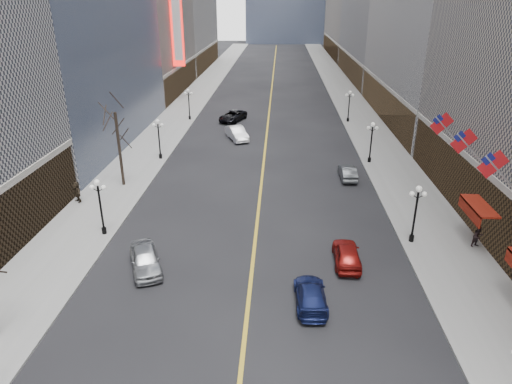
# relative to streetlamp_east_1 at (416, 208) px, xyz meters

# --- Properties ---
(sidewalk_east) EXTENTS (6.00, 230.00, 0.15)m
(sidewalk_east) POSITION_rel_streetlamp_east_1_xyz_m (2.20, 40.00, -2.83)
(sidewalk_east) COLOR gray
(sidewalk_east) RESTS_ON ground
(sidewalk_west) EXTENTS (6.00, 230.00, 0.15)m
(sidewalk_west) POSITION_rel_streetlamp_east_1_xyz_m (-25.80, 40.00, -2.83)
(sidewalk_west) COLOR gray
(sidewalk_west) RESTS_ON ground
(lane_line) EXTENTS (0.25, 200.00, 0.02)m
(lane_line) POSITION_rel_streetlamp_east_1_xyz_m (-11.80, 50.00, -2.89)
(lane_line) COLOR gold
(lane_line) RESTS_ON ground
(streetlamp_east_1) EXTENTS (1.26, 0.44, 4.52)m
(streetlamp_east_1) POSITION_rel_streetlamp_east_1_xyz_m (0.00, 0.00, 0.00)
(streetlamp_east_1) COLOR black
(streetlamp_east_1) RESTS_ON sidewalk_east
(streetlamp_east_2) EXTENTS (1.26, 0.44, 4.52)m
(streetlamp_east_2) POSITION_rel_streetlamp_east_1_xyz_m (0.00, 18.00, 0.00)
(streetlamp_east_2) COLOR black
(streetlamp_east_2) RESTS_ON sidewalk_east
(streetlamp_east_3) EXTENTS (1.26, 0.44, 4.52)m
(streetlamp_east_3) POSITION_rel_streetlamp_east_1_xyz_m (0.00, 36.00, 0.00)
(streetlamp_east_3) COLOR black
(streetlamp_east_3) RESTS_ON sidewalk_east
(streetlamp_west_1) EXTENTS (1.26, 0.44, 4.52)m
(streetlamp_west_1) POSITION_rel_streetlamp_east_1_xyz_m (-23.60, 0.00, 0.00)
(streetlamp_west_1) COLOR black
(streetlamp_west_1) RESTS_ON sidewalk_west
(streetlamp_west_2) EXTENTS (1.26, 0.44, 4.52)m
(streetlamp_west_2) POSITION_rel_streetlamp_east_1_xyz_m (-23.60, 18.00, 0.00)
(streetlamp_west_2) COLOR black
(streetlamp_west_2) RESTS_ON sidewalk_west
(streetlamp_west_3) EXTENTS (1.26, 0.44, 4.52)m
(streetlamp_west_3) POSITION_rel_streetlamp_east_1_xyz_m (-23.60, 36.00, 0.00)
(streetlamp_west_3) COLOR black
(streetlamp_west_3) RESTS_ON sidewalk_west
(flag_3) EXTENTS (2.87, 0.12, 2.87)m
(flag_3) POSITION_rel_streetlamp_east_1_xyz_m (3.51, -3.00, 4.39)
(flag_3) COLOR #B2B2B7
(flag_3) RESTS_ON ground
(flag_4) EXTENTS (2.87, 0.12, 2.87)m
(flag_4) POSITION_rel_streetlamp_east_1_xyz_m (3.51, 2.00, 4.39)
(flag_4) COLOR #B2B2B7
(flag_4) RESTS_ON ground
(flag_5) EXTENTS (2.87, 0.12, 2.87)m
(flag_5) POSITION_rel_streetlamp_east_1_xyz_m (3.51, 7.00, 4.39)
(flag_5) COLOR #B2B2B7
(flag_5) RESTS_ON ground
(awning_c) EXTENTS (1.40, 4.00, 0.93)m
(awning_c) POSITION_rel_streetlamp_east_1_xyz_m (4.30, -0.00, 0.18)
(awning_c) COLOR maroon
(awning_c) RESTS_ON ground
(theatre_marquee) EXTENTS (2.00, 0.55, 12.00)m
(theatre_marquee) POSITION_rel_streetlamp_east_1_xyz_m (-27.68, 50.00, 9.10)
(theatre_marquee) COLOR red
(theatre_marquee) RESTS_ON ground
(tree_west_far) EXTENTS (3.60, 3.60, 7.92)m
(tree_west_far) POSITION_rel_streetlamp_east_1_xyz_m (-25.30, 10.00, 3.34)
(tree_west_far) COLOR #2D231C
(tree_west_far) RESTS_ON sidewalk_west
(car_nb_near) EXTENTS (3.53, 5.09, 1.61)m
(car_nb_near) POSITION_rel_streetlamp_east_1_xyz_m (-19.04, -4.62, -2.10)
(car_nb_near) COLOR #A6A9AD
(car_nb_near) RESTS_ON ground
(car_nb_mid) EXTENTS (3.60, 5.40, 1.68)m
(car_nb_mid) POSITION_rel_streetlamp_east_1_xyz_m (-15.58, 26.33, -2.06)
(car_nb_mid) COLOR silver
(car_nb_mid) RESTS_ON ground
(car_nb_far) EXTENTS (4.36, 6.11, 1.54)m
(car_nb_far) POSITION_rel_streetlamp_east_1_xyz_m (-17.08, 35.83, -2.13)
(car_nb_far) COLOR black
(car_nb_far) RESTS_ON ground
(car_sb_near) EXTENTS (2.01, 4.60, 1.32)m
(car_sb_near) POSITION_rel_streetlamp_east_1_xyz_m (-8.05, -7.86, -2.24)
(car_sb_near) COLOR #141D4E
(car_sb_near) RESTS_ON ground
(car_sb_mid) EXTENTS (1.85, 4.42, 1.49)m
(car_sb_mid) POSITION_rel_streetlamp_east_1_xyz_m (-5.27, -3.13, -2.15)
(car_sb_mid) COLOR maroon
(car_sb_mid) RESTS_ON ground
(car_sb_far) EXTENTS (1.56, 4.22, 1.38)m
(car_sb_far) POSITION_rel_streetlamp_east_1_xyz_m (-3.07, 13.07, -2.21)
(car_sb_far) COLOR #474A4E
(car_sb_far) RESTS_ON ground
(ped_east_walk) EXTENTS (0.91, 0.72, 1.66)m
(ped_east_walk) POSITION_rel_streetlamp_east_1_xyz_m (4.60, -0.54, -1.92)
(ped_east_walk) COLOR black
(ped_east_walk) RESTS_ON sidewalk_east
(ped_west_far) EXTENTS (1.63, 1.58, 1.90)m
(ped_west_far) POSITION_rel_streetlamp_east_1_xyz_m (-28.10, 5.82, -1.80)
(ped_west_far) COLOR #2C2318
(ped_west_far) RESTS_ON sidewalk_west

